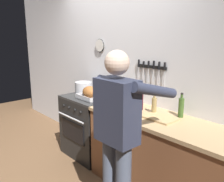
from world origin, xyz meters
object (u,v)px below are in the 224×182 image
(person_cook, at_px, (118,131))
(cutting_board, at_px, (159,118))
(bottle_dish_soap, at_px, (127,95))
(stock_pot, at_px, (83,87))
(stove, at_px, (91,126))
(roasting_pan, at_px, (90,93))
(bottle_hot_sauce, at_px, (118,99))
(bottle_vinegar, at_px, (154,105))
(bottle_wine_red, at_px, (140,99))
(bottle_soy_sauce, at_px, (132,98))
(bottle_olive_oil, at_px, (181,107))

(person_cook, height_order, cutting_board, person_cook)
(bottle_dish_soap, bearing_deg, stock_pot, -170.61)
(stove, relative_size, roasting_pan, 2.56)
(bottle_hot_sauce, bearing_deg, bottle_vinegar, 4.72)
(stove, bearing_deg, person_cook, -26.84)
(bottle_wine_red, height_order, bottle_soy_sauce, bottle_wine_red)
(bottle_vinegar, xyz_separation_m, bottle_wine_red, (-0.21, 0.00, 0.03))
(cutting_board, distance_m, bottle_olive_oil, 0.27)
(bottle_olive_oil, bearing_deg, stove, -171.71)
(bottle_vinegar, distance_m, bottle_olive_oil, 0.30)
(stove, relative_size, bottle_vinegar, 3.78)
(bottle_dish_soap, bearing_deg, stove, -159.61)
(person_cook, xyz_separation_m, bottle_olive_oil, (0.07, 0.86, 0.06))
(roasting_pan, relative_size, bottle_dish_soap, 1.53)
(person_cook, bearing_deg, bottle_vinegar, 23.26)
(cutting_board, bearing_deg, bottle_hot_sauce, 176.19)
(stock_pot, distance_m, cutting_board, 1.52)
(bottle_vinegar, relative_size, bottle_soy_sauce, 1.08)
(bottle_vinegar, relative_size, bottle_dish_soap, 1.04)
(roasting_pan, bearing_deg, cutting_board, 3.42)
(bottle_vinegar, bearing_deg, person_cook, -75.21)
(stock_pot, distance_m, bottle_soy_sauce, 0.96)
(bottle_hot_sauce, height_order, bottle_soy_sauce, bottle_soy_sauce)
(bottle_olive_oil, bearing_deg, roasting_pan, -167.38)
(stove, xyz_separation_m, stock_pot, (-0.26, 0.07, 0.53))
(stock_pot, height_order, bottle_dish_soap, bottle_dish_soap)
(roasting_pan, bearing_deg, bottle_hot_sauce, 14.10)
(person_cook, relative_size, stock_pot, 6.44)
(stove, xyz_separation_m, bottle_dish_soap, (0.55, 0.20, 0.55))
(bottle_wine_red, bearing_deg, bottle_vinegar, -0.70)
(bottle_olive_oil, xyz_separation_m, bottle_dish_soap, (-0.83, 0.00, -0.02))
(bottle_wine_red, height_order, bottle_olive_oil, bottle_wine_red)
(stock_pot, relative_size, bottle_wine_red, 0.82)
(bottle_vinegar, bearing_deg, bottle_dish_soap, 167.05)
(stove, relative_size, person_cook, 0.54)
(stove, bearing_deg, bottle_dish_soap, 20.39)
(bottle_wine_red, xyz_separation_m, bottle_dish_soap, (-0.35, 0.13, -0.04))
(bottle_vinegar, height_order, bottle_dish_soap, bottle_vinegar)
(roasting_pan, bearing_deg, bottle_olive_oil, 12.62)
(person_cook, bearing_deg, bottle_hot_sauce, 55.21)
(bottle_hot_sauce, height_order, bottle_olive_oil, bottle_olive_oil)
(cutting_board, xyz_separation_m, bottle_dish_soap, (-0.70, 0.22, 0.09))
(bottle_wine_red, relative_size, bottle_dish_soap, 1.36)
(person_cook, distance_m, bottle_hot_sauce, 1.01)
(bottle_vinegar, distance_m, bottle_wine_red, 0.21)
(cutting_board, relative_size, bottle_vinegar, 1.51)
(bottle_hot_sauce, bearing_deg, roasting_pan, -165.90)
(bottle_olive_oil, height_order, bottle_dish_soap, bottle_olive_oil)
(bottle_soy_sauce, bearing_deg, roasting_pan, -159.31)
(bottle_dish_soap, bearing_deg, bottle_hot_sauce, -84.30)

